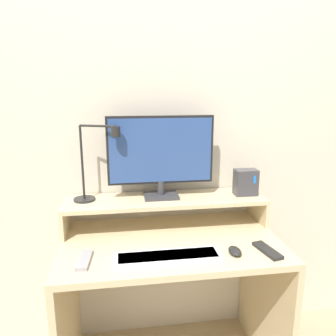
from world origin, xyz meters
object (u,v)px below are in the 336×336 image
(router_dock, at_px, (246,182))
(mouse, at_px, (235,251))
(monitor, at_px, (161,154))
(remote_secondary, at_px, (267,250))
(desk_lamp, at_px, (95,167))
(keyboard, at_px, (168,256))
(remote_control, at_px, (84,260))

(router_dock, bearing_deg, mouse, -116.57)
(monitor, relative_size, remote_secondary, 3.20)
(desk_lamp, distance_m, mouse, 0.80)
(desk_lamp, xyz_separation_m, remote_secondary, (0.78, -0.37, -0.33))
(router_dock, xyz_separation_m, remote_secondary, (-0.03, -0.36, -0.22))
(keyboard, distance_m, remote_control, 0.36)
(monitor, bearing_deg, mouse, -53.21)
(router_dock, relative_size, keyboard, 0.30)
(desk_lamp, distance_m, keyboard, 0.59)
(monitor, height_order, mouse, monitor)
(monitor, relative_size, mouse, 6.31)
(remote_control, distance_m, remote_secondary, 0.82)
(keyboard, bearing_deg, router_dock, 36.37)
(desk_lamp, relative_size, mouse, 4.50)
(router_dock, xyz_separation_m, keyboard, (-0.49, -0.36, -0.22))
(keyboard, bearing_deg, remote_secondary, -0.91)
(desk_lamp, xyz_separation_m, router_dock, (0.81, -0.01, -0.11))
(remote_secondary, bearing_deg, mouse, 178.30)
(monitor, bearing_deg, router_dock, -2.97)
(mouse, distance_m, remote_secondary, 0.15)
(router_dock, xyz_separation_m, remote_control, (-0.85, -0.33, -0.22))
(desk_lamp, height_order, remote_control, desk_lamp)
(monitor, bearing_deg, remote_secondary, -41.39)
(desk_lamp, distance_m, remote_secondary, 0.93)
(remote_control, bearing_deg, router_dock, 21.30)
(remote_control, relative_size, remote_secondary, 0.96)
(keyboard, bearing_deg, monitor, 87.34)
(router_dock, bearing_deg, remote_control, -158.70)
(keyboard, height_order, mouse, mouse)
(router_dock, distance_m, mouse, 0.46)
(monitor, distance_m, router_dock, 0.50)
(mouse, relative_size, remote_control, 0.53)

